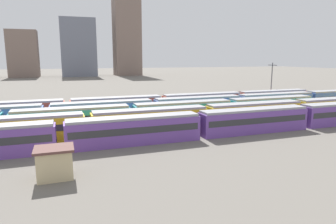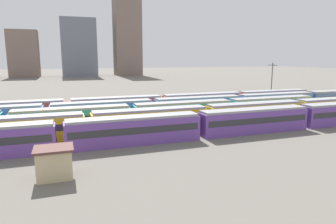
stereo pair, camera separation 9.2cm
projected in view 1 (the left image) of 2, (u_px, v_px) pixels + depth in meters
name	position (u px, v px, depth m)	size (l,w,h in m)	color
ground_plane	(31.00, 134.00, 45.34)	(600.00, 600.00, 0.00)	#666059
train_track_0	(199.00, 125.00, 43.01)	(74.70, 3.06, 3.75)	#6B429E
train_track_1	(254.00, 113.00, 52.18)	(93.60, 3.06, 3.75)	yellow
train_track_2	(131.00, 115.00, 50.16)	(74.70, 3.06, 3.75)	teal
train_track_3	(198.00, 106.00, 59.87)	(93.60, 3.06, 3.75)	#4C70BC
train_track_4	(162.00, 104.00, 62.72)	(74.70, 3.06, 3.75)	#BC4C38
catenary_pole_1	(271.00, 81.00, 74.97)	(0.24, 3.20, 10.26)	#4C4C51
signal_hut	(55.00, 162.00, 28.41)	(3.60, 3.00, 3.04)	#C6B284
distant_building_1	(23.00, 54.00, 178.96)	(16.91, 13.12, 27.86)	#7A665B
distant_building_2	(78.00, 48.00, 188.77)	(21.26, 18.30, 35.76)	slate
distant_building_3	(127.00, 36.00, 197.65)	(16.74, 15.70, 52.07)	#7A665B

